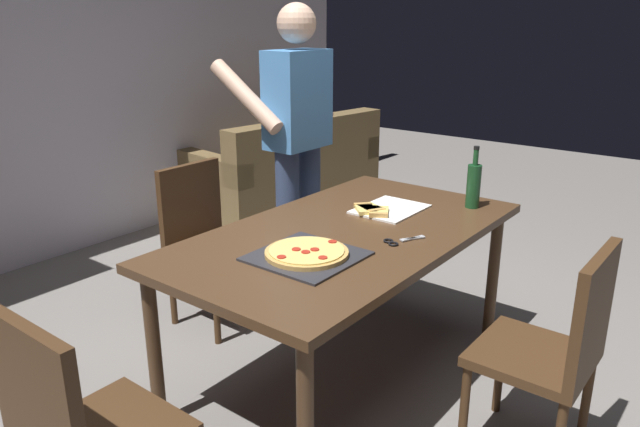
# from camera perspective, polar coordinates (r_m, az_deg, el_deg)

# --- Properties ---
(ground_plane) EXTENTS (12.00, 12.00, 0.00)m
(ground_plane) POSITION_cam_1_polar(r_m,az_deg,el_deg) (3.06, 2.29, -14.92)
(ground_plane) COLOR gray
(back_wall) EXTENTS (6.40, 0.10, 2.80)m
(back_wall) POSITION_cam_1_polar(r_m,az_deg,el_deg) (4.60, -25.60, 13.06)
(back_wall) COLOR #BCB7C6
(back_wall) RESTS_ON ground_plane
(dining_table) EXTENTS (1.75, 0.97, 0.75)m
(dining_table) POSITION_cam_1_polar(r_m,az_deg,el_deg) (2.75, 2.47, -2.95)
(dining_table) COLOR #4C331E
(dining_table) RESTS_ON ground_plane
(chair_near_camera) EXTENTS (0.42, 0.42, 0.90)m
(chair_near_camera) POSITION_cam_1_polar(r_m,az_deg,el_deg) (2.45, 21.63, -11.49)
(chair_near_camera) COLOR #472D19
(chair_near_camera) RESTS_ON ground_plane
(chair_far_side) EXTENTS (0.42, 0.42, 0.90)m
(chair_far_side) POSITION_cam_1_polar(r_m,az_deg,el_deg) (3.43, -10.91, -1.95)
(chair_far_side) COLOR #472D19
(chair_far_side) RESTS_ON ground_plane
(couch) EXTENTS (1.79, 1.04, 0.85)m
(couch) POSITION_cam_1_polar(r_m,az_deg,el_deg) (5.46, -3.04, 3.63)
(couch) COLOR brown
(couch) RESTS_ON ground_plane
(person_serving_pizza) EXTENTS (0.55, 0.54, 1.75)m
(person_serving_pizza) POSITION_cam_1_polar(r_m,az_deg,el_deg) (3.52, -2.31, 7.14)
(person_serving_pizza) COLOR #38476B
(person_serving_pizza) RESTS_ON ground_plane
(pepperoni_pizza_on_tray) EXTENTS (0.40, 0.40, 0.04)m
(pepperoni_pizza_on_tray) POSITION_cam_1_polar(r_m,az_deg,el_deg) (2.42, -1.28, -3.85)
(pepperoni_pizza_on_tray) COLOR #2D2D33
(pepperoni_pizza_on_tray) RESTS_ON dining_table
(pizza_slices_on_towel) EXTENTS (0.37, 0.30, 0.03)m
(pizza_slices_on_towel) POSITION_cam_1_polar(r_m,az_deg,el_deg) (3.00, 5.94, 0.38)
(pizza_slices_on_towel) COLOR white
(pizza_slices_on_towel) RESTS_ON dining_table
(wine_bottle) EXTENTS (0.07, 0.07, 0.32)m
(wine_bottle) POSITION_cam_1_polar(r_m,az_deg,el_deg) (3.12, 14.39, 2.68)
(wine_bottle) COLOR #194723
(wine_bottle) RESTS_ON dining_table
(kitchen_scissors) EXTENTS (0.20, 0.14, 0.01)m
(kitchen_scissors) POSITION_cam_1_polar(r_m,az_deg,el_deg) (2.60, 7.48, -2.59)
(kitchen_scissors) COLOR silver
(kitchen_scissors) RESTS_ON dining_table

